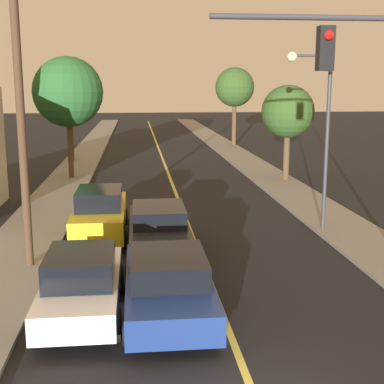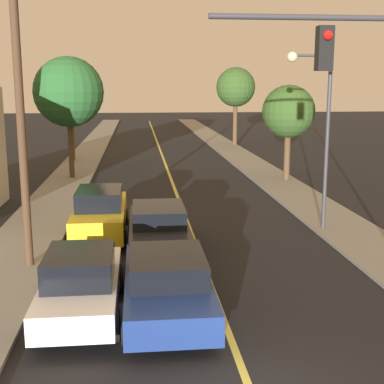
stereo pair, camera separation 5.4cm
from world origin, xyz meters
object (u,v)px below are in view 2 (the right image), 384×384
object	(u,v)px
streetlamp_right	(317,116)
tree_right_near	(289,112)
car_outer_lane_front	(81,283)
car_outer_lane_second	(100,213)
utility_pole_left	(21,119)
car_near_lane_front	(167,282)
tree_left_far	(70,93)
car_near_lane_second	(158,227)
tree_left_near	(69,92)
tree_right_far	(236,88)

from	to	relation	value
streetlamp_right	tree_right_near	bearing A→B (deg)	79.47
car_outer_lane_front	streetlamp_right	size ratio (longest dim) A/B	0.70
car_outer_lane_front	tree_right_near	bearing A→B (deg)	60.37
car_outer_lane_second	utility_pole_left	bearing A→B (deg)	-119.49
car_near_lane_front	car_outer_lane_front	size ratio (longest dim) A/B	1.12
car_outer_lane_front	tree_left_far	bearing A→B (deg)	96.95
car_outer_lane_second	streetlamp_right	xyz separation A→B (m)	(7.75, -0.22, 3.39)
car_near_lane_second	tree_left_near	world-z (taller)	tree_left_near
car_near_lane_front	tree_left_near	size ratio (longest dim) A/B	0.74
streetlamp_right	tree_left_near	world-z (taller)	tree_left_near
car_outer_lane_front	tree_left_far	world-z (taller)	tree_left_far
car_near_lane_second	tree_left_near	bearing A→B (deg)	107.29
car_outer_lane_second	utility_pole_left	world-z (taller)	utility_pole_left
car_near_lane_front	car_outer_lane_front	bearing A→B (deg)	178.52
tree_right_near	tree_right_far	distance (m)	17.87
tree_right_near	utility_pole_left	bearing A→B (deg)	-130.57
car_near_lane_front	streetlamp_right	distance (m)	9.48
utility_pole_left	tree_right_near	size ratio (longest dim) A/B	1.57
utility_pole_left	tree_left_far	distance (m)	22.80
car_near_lane_front	car_near_lane_second	world-z (taller)	car_near_lane_second
car_outer_lane_front	tree_right_far	xyz separation A→B (m)	(10.01, 34.86, 4.32)
car_outer_lane_second	streetlamp_right	world-z (taller)	streetlamp_right
tree_left_near	tree_left_far	world-z (taller)	tree_left_near
car_outer_lane_second	tree_right_near	bearing A→B (deg)	46.46
utility_pole_left	tree_left_near	xyz separation A→B (m)	(-0.53, 15.45, 0.54)
tree_left_far	tree_right_near	world-z (taller)	tree_left_far
car_near_lane_front	tree_left_far	xyz separation A→B (m)	(-5.20, 26.34, 3.99)
tree_left_near	streetlamp_right	bearing A→B (deg)	-50.60
car_outer_lane_second	streetlamp_right	distance (m)	8.47
car_outer_lane_second	tree_left_near	distance (m)	13.04
utility_pole_left	tree_left_near	distance (m)	15.47
tree_right_near	tree_left_near	bearing A→B (deg)	170.84
streetlamp_right	tree_right_near	size ratio (longest dim) A/B	1.21
car_near_lane_second	car_outer_lane_second	distance (m)	2.81
streetlamp_right	tree_left_far	world-z (taller)	streetlamp_right
car_near_lane_second	car_outer_lane_front	size ratio (longest dim) A/B	1.12
car_near_lane_front	car_outer_lane_second	distance (m)	7.18
tree_right_near	streetlamp_right	bearing A→B (deg)	-100.53
car_near_lane_second	tree_left_near	size ratio (longest dim) A/B	0.74
tree_left_far	tree_right_far	xyz separation A→B (m)	(13.21, 8.58, 0.37)
car_outer_lane_second	tree_left_far	size ratio (longest dim) A/B	0.81
car_near_lane_second	tree_left_far	bearing A→B (deg)	103.65
streetlamp_right	tree_left_near	bearing A→B (deg)	129.40
car_near_lane_second	car_outer_lane_front	bearing A→B (deg)	-112.30
car_outer_lane_front	tree_right_near	distance (m)	19.84
car_outer_lane_second	tree_right_far	world-z (taller)	tree_right_far
car_outer_lane_second	utility_pole_left	size ratio (longest dim) A/B	0.61
car_near_lane_front	utility_pole_left	bearing A→B (deg)	137.17
streetlamp_right	utility_pole_left	bearing A→B (deg)	-162.20
tree_left_near	car_outer_lane_second	bearing A→B (deg)	-78.82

